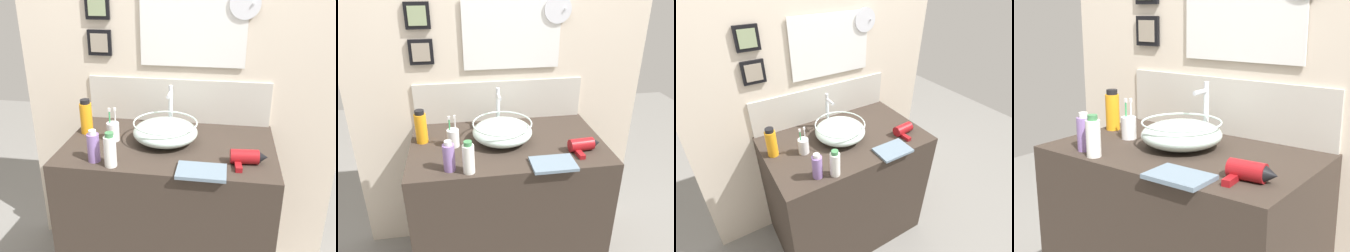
# 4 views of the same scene
# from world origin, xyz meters

# --- Properties ---
(ground_plane) EXTENTS (6.00, 6.00, 0.00)m
(ground_plane) POSITION_xyz_m (0.00, 0.00, 0.00)
(ground_plane) COLOR gray
(vanity_counter) EXTENTS (1.08, 0.65, 0.91)m
(vanity_counter) POSITION_xyz_m (0.00, 0.00, 0.45)
(vanity_counter) COLOR #382D26
(vanity_counter) RESTS_ON ground
(back_panel) EXTENTS (1.87, 0.10, 2.40)m
(back_panel) POSITION_xyz_m (0.00, 0.36, 1.20)
(back_panel) COLOR beige
(back_panel) RESTS_ON ground
(glass_bowl_sink) EXTENTS (0.33, 0.33, 0.11)m
(glass_bowl_sink) POSITION_xyz_m (-0.02, 0.02, 0.97)
(glass_bowl_sink) COLOR silver
(glass_bowl_sink) RESTS_ON vanity_counter
(faucet) EXTENTS (0.02, 0.10, 0.26)m
(faucet) POSITION_xyz_m (-0.02, 0.19, 1.05)
(faucet) COLOR silver
(faucet) RESTS_ON vanity_counter
(hair_drier) EXTENTS (0.18, 0.14, 0.07)m
(hair_drier) POSITION_xyz_m (0.39, -0.16, 0.94)
(hair_drier) COLOR maroon
(hair_drier) RESTS_ON vanity_counter
(toothbrush_cup) EXTENTS (0.07, 0.07, 0.18)m
(toothbrush_cup) POSITION_xyz_m (-0.30, 0.00, 0.96)
(toothbrush_cup) COLOR white
(toothbrush_cup) RESTS_ON vanity_counter
(soap_dispenser) EXTENTS (0.06, 0.06, 0.17)m
(soap_dispenser) POSITION_xyz_m (-0.23, -0.27, 0.99)
(soap_dispenser) COLOR white
(soap_dispenser) RESTS_ON vanity_counter
(lotion_bottle) EXTENTS (0.07, 0.07, 0.19)m
(lotion_bottle) POSITION_xyz_m (-0.47, 0.08, 1.00)
(lotion_bottle) COLOR orange
(lotion_bottle) RESTS_ON vanity_counter
(spray_bottle) EXTENTS (0.06, 0.06, 0.16)m
(spray_bottle) POSITION_xyz_m (-0.32, -0.24, 0.98)
(spray_bottle) COLOR #8C6BB2
(spray_bottle) RESTS_ON vanity_counter
(hand_towel) EXTENTS (0.22, 0.15, 0.02)m
(hand_towel) POSITION_xyz_m (0.19, -0.28, 0.92)
(hand_towel) COLOR slate
(hand_towel) RESTS_ON vanity_counter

